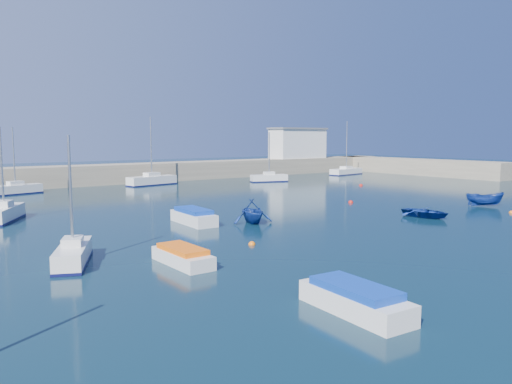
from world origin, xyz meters
TOP-DOWN VIEW (x-y plane):
  - ground at (0.00, 0.00)m, footprint 220.00×220.00m
  - back_wall at (0.00, 46.00)m, footprint 96.00×4.50m
  - right_arm at (44.00, 32.00)m, footprint 4.50×32.00m
  - harbor_office at (30.00, 46.00)m, footprint 10.00×4.00m
  - sailboat_1 at (-20.95, 5.26)m, footprint 3.18×4.87m
  - sailboat_3 at (-21.20, 21.34)m, footprint 3.77×5.25m
  - sailboat_5 at (-16.75, 40.00)m, footprint 5.72×2.80m
  - sailboat_6 at (-0.06, 40.90)m, footprint 6.98×3.05m
  - sailboat_7 at (15.32, 35.45)m, footprint 5.40×3.00m
  - sailboat_8 at (34.04, 38.24)m, footprint 7.06×2.91m
  - motorboat_0 at (-16.62, 1.90)m, footprint 1.43×4.06m
  - motorboat_1 at (-10.34, 11.82)m, footprint 1.88×4.71m
  - motorboat_3 at (-14.95, -7.91)m, footprint 1.95×4.66m
  - dinghy_center at (5.80, 3.44)m, footprint 3.07×4.03m
  - dinghy_left at (-6.75, 9.47)m, footprint 3.76×4.07m
  - dinghy_right at (15.59, 3.95)m, footprint 3.22×3.21m
  - buoy_0 at (-11.17, 3.49)m, footprint 0.42×0.42m
  - buoy_1 at (7.60, 12.96)m, footprint 0.48×0.48m
  - buoy_2 at (13.48, 0.47)m, footprint 0.39×0.39m
  - buoy_3 at (-7.35, 17.39)m, footprint 0.41×0.41m
  - buoy_4 at (21.34, 23.79)m, footprint 0.49×0.49m

SIDE VIEW (x-z plane):
  - ground at x=0.00m, z-range 0.00..0.00m
  - buoy_0 at x=-11.17m, z-range -0.21..0.21m
  - buoy_1 at x=7.60m, z-range -0.24..0.24m
  - buoy_2 at x=13.48m, z-range -0.20..0.20m
  - buoy_3 at x=-7.35m, z-range -0.21..0.21m
  - buoy_4 at x=21.34m, z-range -0.24..0.24m
  - dinghy_center at x=5.80m, z-range 0.00..0.78m
  - motorboat_0 at x=-16.62m, z-range -0.03..0.88m
  - motorboat_3 at x=-14.95m, z-range -0.03..1.03m
  - sailboat_1 at x=-20.95m, z-range -2.67..3.73m
  - motorboat_1 at x=-10.34m, z-range -0.03..1.10m
  - sailboat_8 at x=34.04m, z-range -3.88..5.01m
  - sailboat_7 at x=15.32m, z-range -2.93..4.06m
  - sailboat_5 at x=-16.75m, z-range -3.11..4.27m
  - sailboat_3 at x=-21.20m, z-range -2.92..4.14m
  - dinghy_right at x=15.59m, z-range 0.00..1.28m
  - sailboat_6 at x=-0.06m, z-range -3.81..5.12m
  - dinghy_left at x=-6.75m, z-range 0.00..1.77m
  - back_wall at x=0.00m, z-range 0.00..2.60m
  - right_arm at x=44.00m, z-range 0.00..2.60m
  - harbor_office at x=30.00m, z-range 2.60..7.60m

